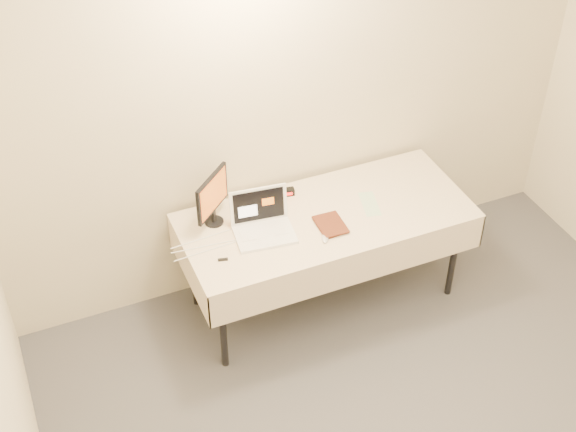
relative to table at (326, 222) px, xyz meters
name	(u,v)px	position (x,y,z in m)	size (l,w,h in m)	color
back_wall	(298,97)	(0.00, 0.45, 0.67)	(4.00, 0.10, 2.70)	beige
table	(326,222)	(0.00, 0.00, 0.00)	(1.86, 0.81, 0.74)	black
laptop	(262,222)	(-0.43, 0.02, 0.12)	(0.39, 0.33, 0.25)	white
monitor	(212,196)	(-0.68, 0.21, 0.27)	(0.27, 0.25, 0.35)	black
book	(319,215)	(-0.11, -0.11, 0.17)	(0.17, 0.02, 0.22)	maroon
alarm_clock	(286,192)	(-0.15, 0.29, 0.08)	(0.12, 0.06, 0.05)	black
clicker	(325,238)	(-0.11, -0.21, 0.07)	(0.04, 0.08, 0.02)	silver
paper_form	(370,204)	(0.31, -0.01, 0.06)	(0.10, 0.25, 0.00)	#B6DBAE
usb_dongle	(223,260)	(-0.74, -0.14, 0.07)	(0.06, 0.02, 0.01)	black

